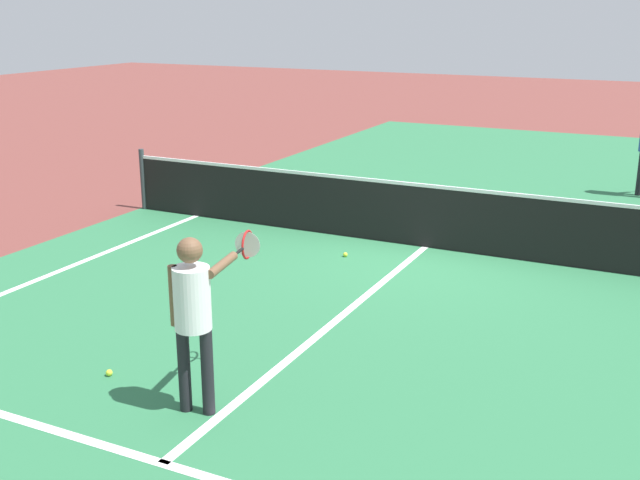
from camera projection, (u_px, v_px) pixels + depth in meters
ground_plane at (425, 247)px, 11.61m from camera, size 60.00×60.00×0.00m
court_surface_inbounds at (425, 247)px, 11.61m from camera, size 10.62×24.40×0.00m
line_service_near at (163, 463)px, 6.10m from camera, size 8.22×0.10×0.01m
line_center_service at (335, 321)px, 8.85m from camera, size 0.10×6.40×0.01m
net at (427, 215)px, 11.47m from camera, size 10.54×0.09×1.07m
player_near at (194, 305)px, 6.63m from camera, size 0.41×1.21×1.61m
tennis_ball_mid_court at (109, 373)px, 7.55m from camera, size 0.07×0.07×0.07m
tennis_ball_near_net at (345, 255)px, 11.14m from camera, size 0.07×0.07×0.07m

